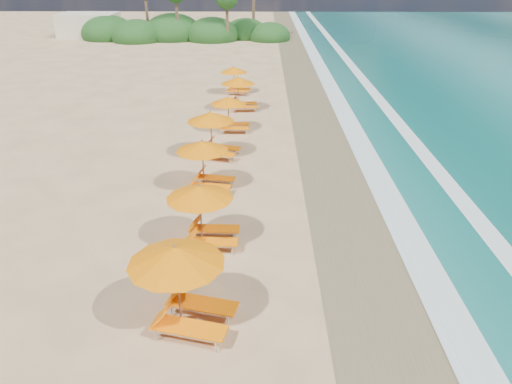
% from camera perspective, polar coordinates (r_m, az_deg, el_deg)
% --- Properties ---
extents(ground, '(160.00, 160.00, 0.00)m').
position_cam_1_polar(ground, '(18.43, 0.00, -3.36)').
color(ground, '#DAB180').
rests_on(ground, ground).
extents(wet_sand, '(4.00, 160.00, 0.01)m').
position_cam_1_polar(wet_sand, '(18.81, 12.30, -3.35)').
color(wet_sand, '#877650').
rests_on(wet_sand, ground).
extents(surf_foam, '(4.00, 160.00, 0.01)m').
position_cam_1_polar(surf_foam, '(19.52, 20.11, -3.23)').
color(surf_foam, white).
rests_on(surf_foam, ground).
extents(station_3, '(3.16, 3.05, 2.57)m').
position_cam_1_polar(station_3, '(12.84, -8.40, -10.55)').
color(station_3, olive).
rests_on(station_3, ground).
extents(station_4, '(2.49, 2.30, 2.31)m').
position_cam_1_polar(station_4, '(16.41, -5.97, -2.29)').
color(station_4, olive).
rests_on(station_4, ground).
extents(station_5, '(2.69, 2.56, 2.26)m').
position_cam_1_polar(station_5, '(20.49, -5.83, 3.56)').
color(station_5, olive).
rests_on(station_5, ground).
extents(station_6, '(2.96, 2.87, 2.37)m').
position_cam_1_polar(station_6, '(23.98, -4.92, 7.14)').
color(station_6, olive).
rests_on(station_6, ground).
extents(station_7, '(2.24, 2.07, 2.08)m').
position_cam_1_polar(station_7, '(27.77, -2.95, 9.48)').
color(station_7, olive).
rests_on(station_7, ground).
extents(station_8, '(2.57, 2.42, 2.25)m').
position_cam_1_polar(station_8, '(31.90, -1.82, 11.84)').
color(station_8, olive).
rests_on(station_8, ground).
extents(station_9, '(2.44, 2.34, 2.02)m').
position_cam_1_polar(station_9, '(36.08, -2.39, 13.29)').
color(station_9, olive).
rests_on(station_9, ground).
extents(treeline, '(25.80, 8.80, 9.74)m').
position_cam_1_polar(treeline, '(62.94, -8.92, 18.32)').
color(treeline, '#163D14').
rests_on(treeline, ground).
extents(beach_building, '(7.00, 5.00, 2.80)m').
position_cam_1_polar(beach_building, '(68.25, -19.16, 18.20)').
color(beach_building, beige).
rests_on(beach_building, ground).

